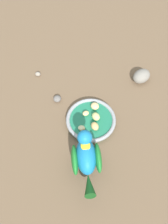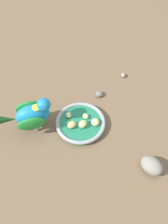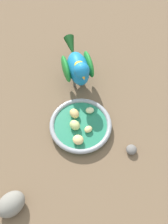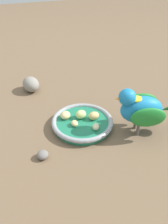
{
  "view_description": "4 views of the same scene",
  "coord_description": "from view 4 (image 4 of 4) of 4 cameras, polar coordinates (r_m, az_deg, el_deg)",
  "views": [
    {
      "loc": [
        0.19,
        0.43,
        0.81
      ],
      "look_at": [
        0.03,
        0.01,
        0.05
      ],
      "focal_mm": 38.71,
      "sensor_mm": 36.0,
      "label": 1
    },
    {
      "loc": [
        -0.41,
        0.26,
        0.74
      ],
      "look_at": [
        0.02,
        0.01,
        0.06
      ],
      "focal_mm": 37.27,
      "sensor_mm": 36.0,
      "label": 2
    },
    {
      "loc": [
        -0.18,
        -0.32,
        0.76
      ],
      "look_at": [
        0.03,
        0.04,
        0.06
      ],
      "focal_mm": 44.6,
      "sensor_mm": 36.0,
      "label": 3
    },
    {
      "loc": [
        0.53,
        -0.15,
        0.45
      ],
      "look_at": [
        0.0,
        0.03,
        0.05
      ],
      "focal_mm": 36.81,
      "sensor_mm": 36.0,
      "label": 4
    }
  ],
  "objects": [
    {
      "name": "rock_large",
      "position": [
        0.9,
        -13.04,
        6.71
      ],
      "size": [
        0.09,
        0.07,
        0.06
      ],
      "primitive_type": "ellipsoid",
      "rotation": [
        0.0,
        0.0,
        3.37
      ],
      "color": "gray",
      "rests_on": "ground_plane"
    },
    {
      "name": "apple_piece_3",
      "position": [
        0.71,
        -4.64,
        -0.8
      ],
      "size": [
        0.04,
        0.04,
        0.02
      ],
      "primitive_type": "ellipsoid",
      "rotation": [
        0.0,
        0.0,
        2.17
      ],
      "color": "#E5C67F",
      "rests_on": "feeding_bowl"
    },
    {
      "name": "parrot",
      "position": [
        0.66,
        14.42,
        0.92
      ],
      "size": [
        0.12,
        0.21,
        0.15
      ],
      "rotation": [
        0.0,
        0.0,
        -1.84
      ],
      "color": "#59544C",
      "rests_on": "ground_plane"
    },
    {
      "name": "apple_piece_2",
      "position": [
        0.7,
        2.45,
        -0.93
      ],
      "size": [
        0.03,
        0.04,
        0.02
      ],
      "primitive_type": "ellipsoid",
      "rotation": [
        0.0,
        0.0,
        1.63
      ],
      "color": "tan",
      "rests_on": "feeding_bowl"
    },
    {
      "name": "pebble_0",
      "position": [
        0.62,
        -10.24,
        -10.43
      ],
      "size": [
        0.04,
        0.04,
        0.02
      ],
      "primitive_type": "ellipsoid",
      "rotation": [
        0.0,
        0.0,
        3.65
      ],
      "color": "slate",
      "rests_on": "ground_plane"
    },
    {
      "name": "ground_plane",
      "position": [
        0.71,
        -2.77,
        -3.63
      ],
      "size": [
        4.0,
        4.0,
        0.0
      ],
      "primitive_type": "plane",
      "color": "brown"
    },
    {
      "name": "apple_piece_0",
      "position": [
        0.68,
        -2.12,
        -2.77
      ],
      "size": [
        0.03,
        0.02,
        0.02
      ],
      "primitive_type": "ellipsoid",
      "rotation": [
        0.0,
        0.0,
        3.2
      ],
      "color": "#E5C67F",
      "rests_on": "feeding_bowl"
    },
    {
      "name": "feeding_bowl",
      "position": [
        0.7,
        -0.4,
        -2.69
      ],
      "size": [
        0.19,
        0.19,
        0.03
      ],
      "color": "#1E7251",
      "rests_on": "ground_plane"
    },
    {
      "name": "apple_piece_4",
      "position": [
        0.67,
        2.96,
        -3.67
      ],
      "size": [
        0.03,
        0.03,
        0.02
      ],
      "primitive_type": "ellipsoid",
      "rotation": [
        0.0,
        0.0,
        2.7
      ],
      "color": "beige",
      "rests_on": "feeding_bowl"
    },
    {
      "name": "apple_piece_1",
      "position": [
        0.71,
        -0.79,
        -0.59
      ],
      "size": [
        0.03,
        0.04,
        0.03
      ],
      "primitive_type": "ellipsoid",
      "rotation": [
        0.0,
        0.0,
        1.77
      ],
      "color": "#C6D17A",
      "rests_on": "feeding_bowl"
    }
  ]
}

